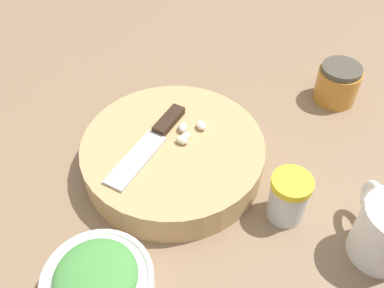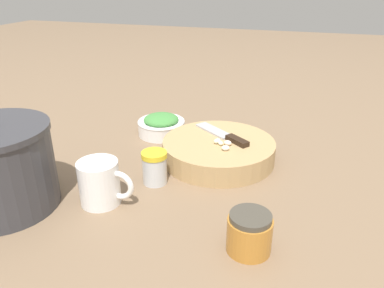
% 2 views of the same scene
% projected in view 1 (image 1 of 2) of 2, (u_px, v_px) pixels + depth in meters
% --- Properties ---
extents(ground_plane, '(5.00, 5.00, 0.00)m').
position_uv_depth(ground_plane, '(222.00, 189.00, 0.67)').
color(ground_plane, '#7F664C').
extents(cutting_board, '(0.29, 0.29, 0.05)m').
position_uv_depth(cutting_board, '(173.00, 155.00, 0.68)').
color(cutting_board, tan).
rests_on(cutting_board, ground_plane).
extents(chef_knife, '(0.13, 0.17, 0.01)m').
position_uv_depth(chef_knife, '(153.00, 140.00, 0.66)').
color(chef_knife, black).
rests_on(chef_knife, cutting_board).
extents(garlic_cloves, '(0.06, 0.05, 0.01)m').
position_uv_depth(garlic_cloves, '(188.00, 132.00, 0.67)').
color(garlic_cloves, silver).
rests_on(garlic_cloves, cutting_board).
extents(herb_bowl, '(0.14, 0.14, 0.06)m').
position_uv_depth(herb_bowl, '(98.00, 282.00, 0.53)').
color(herb_bowl, white).
rests_on(herb_bowl, ground_plane).
extents(spice_jar, '(0.06, 0.06, 0.08)m').
position_uv_depth(spice_jar, '(288.00, 197.00, 0.61)').
color(spice_jar, silver).
rests_on(spice_jar, ground_plane).
extents(honey_jar, '(0.08, 0.08, 0.07)m').
position_uv_depth(honey_jar, '(338.00, 83.00, 0.80)').
color(honey_jar, '#BC7A2D').
rests_on(honey_jar, ground_plane).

